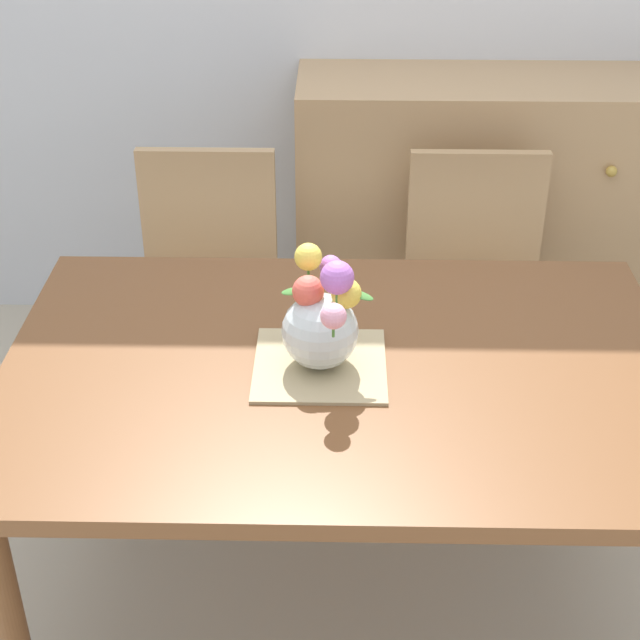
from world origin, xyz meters
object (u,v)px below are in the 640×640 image
dresser (498,219)px  flower_vase (322,320)px  chair_right (475,281)px  chair_left (207,278)px  dining_table (341,399)px

dresser → flower_vase: (-0.59, -1.33, 0.39)m
chair_right → dresser: dresser is taller
chair_left → chair_right: same height
chair_left → chair_right: 0.83m
dresser → chair_right: bearing=-105.8°
chair_right → dresser: (0.14, 0.48, -0.02)m
dining_table → flower_vase: (-0.04, -0.00, 0.21)m
chair_left → dresser: size_ratio=0.64×
chair_right → dresser: bearing=-105.8°
chair_right → flower_vase: 1.03m
dining_table → dresser: size_ratio=1.07×
dining_table → dresser: bearing=67.5°
chair_right → chair_left: bearing=0.0°
chair_right → dresser: size_ratio=0.64×
dining_table → dresser: (0.55, 1.33, -0.18)m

